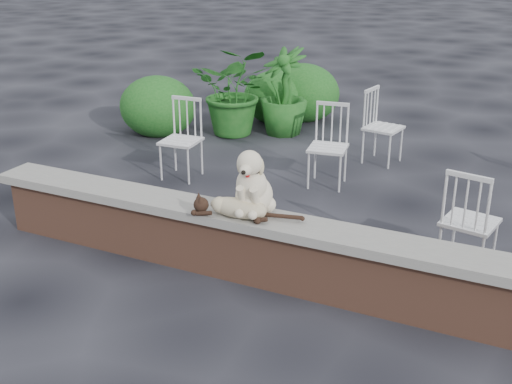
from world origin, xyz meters
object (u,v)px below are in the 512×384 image
at_px(chair_a, 181,140).
at_px(chair_c, 470,220).
at_px(chair_e, 384,127).
at_px(dog, 254,179).
at_px(potted_plant_b, 283,92).
at_px(chair_b, 328,146).
at_px(potted_plant_a, 236,90).
at_px(cat, 237,207).

xyz_separation_m(chair_a, chair_c, (3.42, -0.90, 0.00)).
height_order(chair_e, chair_c, same).
height_order(chair_a, chair_e, same).
distance_m(dog, chair_a, 2.56).
distance_m(chair_e, potted_plant_b, 1.76).
distance_m(chair_e, chair_c, 2.84).
bearing_deg(chair_b, chair_e, 63.08).
bearing_deg(dog, chair_c, 19.66).
bearing_deg(chair_c, chair_b, -27.89).
bearing_deg(chair_e, potted_plant_a, 91.61).
bearing_deg(potted_plant_a, cat, -62.73).
bearing_deg(chair_b, potted_plant_b, 118.67).
relative_size(chair_e, chair_b, 1.00).
height_order(chair_c, potted_plant_b, potted_plant_b).
height_order(dog, chair_a, dog).
bearing_deg(potted_plant_b, chair_a, -99.68).
xyz_separation_m(cat, chair_c, (1.69, 1.02, -0.20)).
bearing_deg(chair_a, chair_b, 12.46).
bearing_deg(potted_plant_b, chair_c, -45.37).
xyz_separation_m(cat, chair_e, (0.28, 3.48, -0.20)).
xyz_separation_m(dog, chair_c, (1.61, 0.87, -0.40)).
distance_m(chair_b, potted_plant_b, 2.13).
height_order(chair_b, chair_c, same).
relative_size(chair_a, potted_plant_a, 0.73).
bearing_deg(chair_a, cat, -52.26).
xyz_separation_m(chair_e, potted_plant_b, (-1.64, 0.62, 0.15)).
relative_size(chair_c, potted_plant_b, 0.75).
distance_m(cat, chair_e, 3.50).
bearing_deg(potted_plant_a, chair_a, -83.01).
distance_m(chair_a, chair_b, 1.73).
bearing_deg(chair_a, chair_e, 33.60).
distance_m(cat, potted_plant_a, 4.27).
relative_size(chair_a, chair_c, 1.00).
relative_size(cat, potted_plant_b, 0.87).
bearing_deg(chair_c, cat, 41.37).
distance_m(dog, cat, 0.26).
height_order(chair_a, potted_plant_a, potted_plant_a).
distance_m(dog, chair_e, 3.36).
bearing_deg(chair_b, cat, -96.68).
bearing_deg(potted_plant_b, chair_b, -52.90).
bearing_deg(dog, potted_plant_b, 101.33).
bearing_deg(chair_a, potted_plant_a, 92.68).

